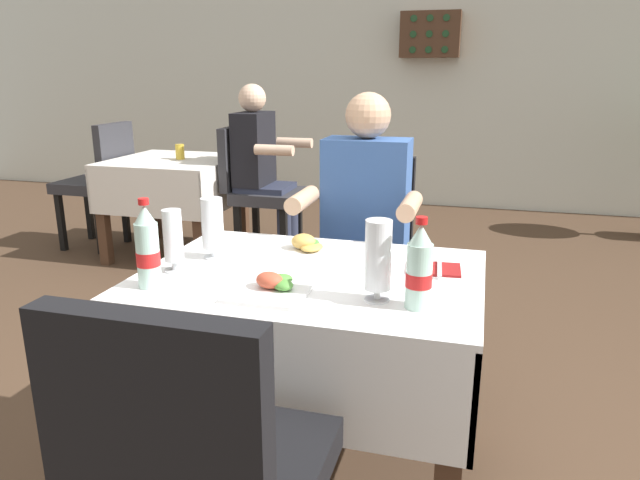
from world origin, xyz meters
The scene contains 20 objects.
ground_plane centered at (0.00, 0.00, 0.00)m, with size 11.00×11.00×0.00m, color #473323.
back_wall centered at (0.00, 4.33, 1.37)m, with size 11.00×0.12×2.74m, color silver.
main_dining_table centered at (0.04, -0.08, 0.55)m, with size 1.07×0.78×0.72m.
chair_far_diner_seat centered at (0.04, 0.70, 0.55)m, with size 0.44×0.50×0.97m.
chair_near_camera_side centered at (0.04, -0.86, 0.55)m, with size 0.44×0.50×0.97m.
seated_diner_far centered at (0.07, 0.59, 0.71)m, with size 0.50×0.46×1.26m.
plate_near_camera centered at (-0.02, -0.28, 0.74)m, with size 0.22×0.22×0.06m.
plate_far_diner centered at (-0.03, 0.12, 0.74)m, with size 0.24×0.24×0.07m.
beer_glass_left centered at (-0.38, -0.19, 0.83)m, with size 0.07×0.07×0.20m.
beer_glass_middle centered at (-0.32, -0.02, 0.83)m, with size 0.07×0.07×0.21m.
beer_glass_right centered at (0.29, -0.26, 0.84)m, with size 0.07×0.07×0.23m.
cola_bottle_primary centered at (0.40, -0.28, 0.83)m, with size 0.07×0.07×0.25m.
cola_bottle_secondary centered at (-0.38, -0.33, 0.84)m, with size 0.07×0.07×0.27m.
napkin_cutlery_set centered at (0.42, 0.05, 0.73)m, with size 0.18×0.19×0.01m.
background_dining_table centered at (-1.64, 2.05, 0.54)m, with size 0.87×0.87×0.72m.
background_chair_left centered at (-2.29, 2.05, 0.55)m, with size 0.50×0.44×0.97m.
background_chair_right centered at (-1.00, 2.05, 0.55)m, with size 0.50×0.44×0.97m.
background_patron centered at (-0.95, 2.05, 0.71)m, with size 0.46×0.50×1.26m.
background_table_tumbler centered at (-1.58, 2.05, 0.78)m, with size 0.06×0.06×0.11m, color gold.
wall_bottle_rack centered at (-0.03, 4.16, 1.68)m, with size 0.56×0.21×0.42m.
Camera 1 is at (0.54, -1.77, 1.34)m, focal length 32.76 mm.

